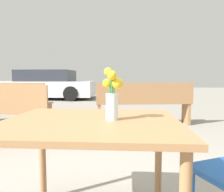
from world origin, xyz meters
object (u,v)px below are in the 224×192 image
Objects in this scene: table_front at (91,135)px; flower_vase at (112,97)px; parked_car at (47,85)px; bench_near at (3,112)px; bench_middle at (10,101)px; bench_far at (144,102)px.

flower_vase reaches higher than table_front.
parked_car reaches higher than flower_vase.
parked_car is at bearing 105.55° from bench_near.
bench_middle is at bearing 115.32° from bench_near.
bench_far is 0.46× the size of parked_car.
table_front is 0.52× the size of bench_far.
bench_middle is at bearing -76.87° from parked_car.
bench_far is at bearing 82.64° from flower_vase.
bench_near is (-1.75, 1.81, -0.39)m from flower_vase.
parked_car is (-1.79, 6.42, 0.15)m from bench_near.
table_front is at bearing -99.53° from bench_far.
flower_vase reaches higher than bench_middle.
bench_middle is (-2.20, 3.02, -0.16)m from table_front.
bench_near is 2.52m from bench_far.
bench_middle and bench_far have the same top height.
table_front is at bearing -67.46° from parked_car.
table_front is 3.39× the size of flower_vase.
bench_near is 0.76× the size of bench_far.
bench_near and bench_far have the same top height.
flower_vase is 0.17× the size of bench_middle.
bench_far is at bearing -52.43° from parked_car.
parked_car is at bearing 127.57° from bench_far.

